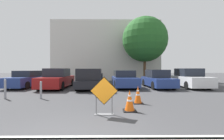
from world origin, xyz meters
TOP-DOWN VIEW (x-y plane):
  - ground_plane at (0.00, 10.00)m, footprint 96.00×96.00m
  - road_closed_sign at (0.76, 1.99)m, footprint 0.97×0.20m
  - traffic_cone_nearest at (1.70, 2.50)m, footprint 0.50×0.50m
  - traffic_cone_second at (2.25, 3.74)m, footprint 0.46×0.46m
  - parked_car_nearest at (-6.32, 10.04)m, footprint 1.95×4.69m
  - parked_car_second at (-3.49, 9.34)m, footprint 1.94×4.55m
  - pickup_truck at (-0.66, 9.01)m, footprint 2.14×5.11m
  - parked_car_third at (2.16, 9.67)m, footprint 2.13×4.14m
  - parked_car_fourth at (4.98, 9.57)m, footprint 2.02×4.17m
  - parked_car_fifth at (7.81, 9.83)m, footprint 1.97×4.55m
  - bollard_nearest at (-2.76, 4.88)m, footprint 0.12×0.12m
  - bollard_second at (-4.66, 4.88)m, footprint 0.12×0.12m
  - building_facade_backdrop at (0.32, 19.67)m, footprint 15.12×5.00m
  - street_tree_behind_lot at (5.08, 14.87)m, footprint 5.41×5.41m

SIDE VIEW (x-z plane):
  - ground_plane at x=0.00m, z-range 0.00..0.00m
  - traffic_cone_nearest at x=1.70m, z-range -0.01..0.79m
  - traffic_cone_second at x=2.25m, z-range -0.01..0.80m
  - bollard_nearest at x=-2.76m, z-range 0.03..0.97m
  - bollard_second at x=-4.66m, z-range 0.03..1.07m
  - parked_car_nearest at x=-6.32m, z-range -0.05..1.40m
  - parked_car_third at x=2.16m, z-range -0.05..1.43m
  - parked_car_fourth at x=4.98m, z-range -0.07..1.46m
  - road_closed_sign at x=0.76m, z-range 0.05..1.38m
  - pickup_truck at x=-0.66m, z-range -0.08..1.53m
  - parked_car_fifth at x=7.81m, z-range -0.08..1.56m
  - parked_car_second at x=-3.49m, z-range -0.07..1.57m
  - building_facade_backdrop at x=0.32m, z-range 0.00..8.34m
  - street_tree_behind_lot at x=5.08m, z-range 1.22..9.09m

